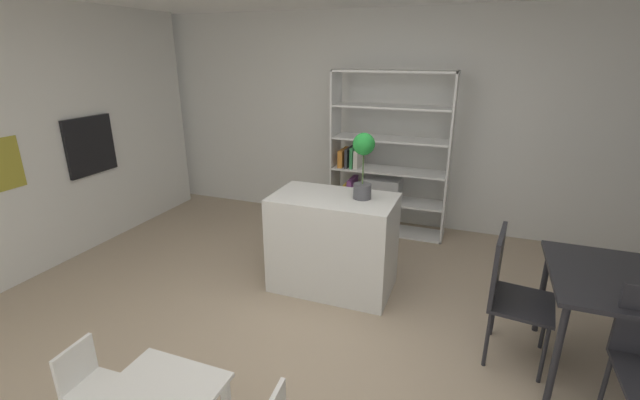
{
  "coord_description": "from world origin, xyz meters",
  "views": [
    {
      "loc": [
        0.96,
        -2.48,
        2.1
      ],
      "look_at": [
        -0.13,
        0.4,
        1.02
      ],
      "focal_mm": 23.9,
      "sensor_mm": 36.0,
      "label": 1
    }
  ],
  "objects_px": {
    "open_bookshelf": "(381,167)",
    "potted_plant_on_island": "(363,160)",
    "dining_table": "(638,292)",
    "kitchen_island": "(333,243)",
    "built_in_oven": "(90,145)",
    "dining_chair_island_side": "(509,286)",
    "child_chair_left": "(90,385)"
  },
  "relations": [
    {
      "from": "dining_table",
      "to": "dining_chair_island_side",
      "type": "relative_size",
      "value": 1.09
    },
    {
      "from": "kitchen_island",
      "to": "child_chair_left",
      "type": "xyz_separation_m",
      "value": [
        -0.76,
        -2.01,
        -0.13
      ]
    },
    {
      "from": "dining_table",
      "to": "built_in_oven",
      "type": "bearing_deg",
      "value": 174.6
    },
    {
      "from": "kitchen_island",
      "to": "dining_table",
      "type": "distance_m",
      "value": 2.24
    },
    {
      "from": "open_bookshelf",
      "to": "potted_plant_on_island",
      "type": "bearing_deg",
      "value": -83.78
    },
    {
      "from": "kitchen_island",
      "to": "potted_plant_on_island",
      "type": "height_order",
      "value": "potted_plant_on_island"
    },
    {
      "from": "kitchen_island",
      "to": "potted_plant_on_island",
      "type": "bearing_deg",
      "value": 10.69
    },
    {
      "from": "kitchen_island",
      "to": "potted_plant_on_island",
      "type": "relative_size",
      "value": 1.9
    },
    {
      "from": "open_bookshelf",
      "to": "dining_table",
      "type": "bearing_deg",
      "value": -43.03
    },
    {
      "from": "kitchen_island",
      "to": "dining_chair_island_side",
      "type": "distance_m",
      "value": 1.52
    },
    {
      "from": "open_bookshelf",
      "to": "child_chair_left",
      "type": "relative_size",
      "value": 3.43
    },
    {
      "from": "open_bookshelf",
      "to": "child_chair_left",
      "type": "height_order",
      "value": "open_bookshelf"
    },
    {
      "from": "kitchen_island",
      "to": "potted_plant_on_island",
      "type": "xyz_separation_m",
      "value": [
        0.24,
        0.05,
        0.79
      ]
    },
    {
      "from": "kitchen_island",
      "to": "open_bookshelf",
      "type": "distance_m",
      "value": 1.53
    },
    {
      "from": "built_in_oven",
      "to": "open_bookshelf",
      "type": "xyz_separation_m",
      "value": [
        2.87,
        1.48,
        -0.34
      ]
    },
    {
      "from": "potted_plant_on_island",
      "to": "dining_chair_island_side",
      "type": "relative_size",
      "value": 0.61
    },
    {
      "from": "built_in_oven",
      "to": "kitchen_island",
      "type": "distance_m",
      "value": 2.87
    },
    {
      "from": "built_in_oven",
      "to": "kitchen_island",
      "type": "relative_size",
      "value": 0.57
    },
    {
      "from": "open_bookshelf",
      "to": "child_chair_left",
      "type": "bearing_deg",
      "value": -103.67
    },
    {
      "from": "potted_plant_on_island",
      "to": "open_bookshelf",
      "type": "distance_m",
      "value": 1.52
    },
    {
      "from": "child_chair_left",
      "to": "kitchen_island",
      "type": "bearing_deg",
      "value": -22.97
    },
    {
      "from": "dining_chair_island_side",
      "to": "child_chair_left",
      "type": "bearing_deg",
      "value": 131.77
    },
    {
      "from": "potted_plant_on_island",
      "to": "open_bookshelf",
      "type": "bearing_deg",
      "value": 96.22
    },
    {
      "from": "potted_plant_on_island",
      "to": "child_chair_left",
      "type": "relative_size",
      "value": 1.03
    },
    {
      "from": "potted_plant_on_island",
      "to": "dining_chair_island_side",
      "type": "xyz_separation_m",
      "value": [
        1.2,
        -0.5,
        -0.68
      ]
    },
    {
      "from": "potted_plant_on_island",
      "to": "open_bookshelf",
      "type": "height_order",
      "value": "open_bookshelf"
    },
    {
      "from": "potted_plant_on_island",
      "to": "kitchen_island",
      "type": "bearing_deg",
      "value": -169.31
    },
    {
      "from": "built_in_oven",
      "to": "potted_plant_on_island",
      "type": "bearing_deg",
      "value": 0.79
    },
    {
      "from": "open_bookshelf",
      "to": "dining_chair_island_side",
      "type": "xyz_separation_m",
      "value": [
        1.36,
        -1.94,
        -0.24
      ]
    },
    {
      "from": "dining_table",
      "to": "kitchen_island",
      "type": "bearing_deg",
      "value": 167.96
    },
    {
      "from": "built_in_oven",
      "to": "child_chair_left",
      "type": "xyz_separation_m",
      "value": [
        2.02,
        -2.01,
        -0.82
      ]
    },
    {
      "from": "dining_table",
      "to": "dining_chair_island_side",
      "type": "height_order",
      "value": "dining_chair_island_side"
    }
  ]
}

